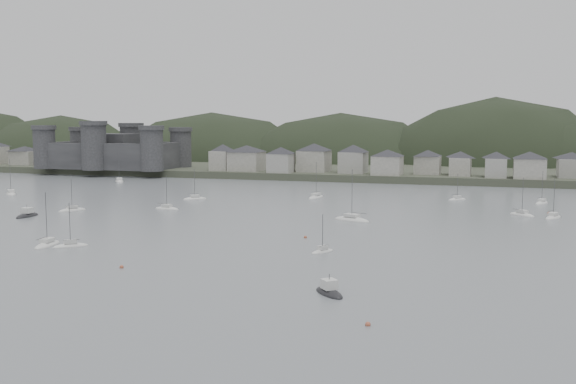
% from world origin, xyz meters
% --- Properties ---
extents(ground, '(900.00, 900.00, 0.00)m').
position_xyz_m(ground, '(0.00, 0.00, 0.00)').
color(ground, slate).
rests_on(ground, ground).
extents(far_shore_land, '(900.00, 250.00, 3.00)m').
position_xyz_m(far_shore_land, '(0.00, 295.00, 1.50)').
color(far_shore_land, '#383D2D').
rests_on(far_shore_land, ground).
extents(forested_ridge, '(851.55, 103.94, 102.57)m').
position_xyz_m(forested_ridge, '(4.83, 269.40, -11.28)').
color(forested_ridge, black).
rests_on(forested_ridge, ground).
extents(castle, '(66.00, 43.00, 20.00)m').
position_xyz_m(castle, '(-120.00, 179.80, 10.96)').
color(castle, '#303033').
rests_on(castle, far_shore_land).
extents(waterfront_town, '(451.48, 28.46, 12.92)m').
position_xyz_m(waterfront_town, '(50.59, 183.34, 8.66)').
color(waterfront_town, gray).
rests_on(waterfront_town, far_shore_land).
extents(moored_fleet, '(254.55, 173.08, 13.99)m').
position_xyz_m(moored_fleet, '(-13.49, 63.44, 0.18)').
color(moored_fleet, silver).
rests_on(moored_fleet, ground).
extents(motor_launch_near, '(6.50, 6.92, 3.69)m').
position_xyz_m(motor_launch_near, '(31.14, -2.60, 0.30)').
color(motor_launch_near, black).
rests_on(motor_launch_near, ground).
extents(motor_launch_far, '(3.90, 8.91, 4.06)m').
position_xyz_m(motor_launch_far, '(-63.91, 49.67, 0.29)').
color(motor_launch_far, black).
rests_on(motor_launch_far, ground).
extents(mooring_buoys, '(106.15, 113.95, 0.70)m').
position_xyz_m(mooring_buoys, '(42.56, 38.42, 0.15)').
color(mooring_buoys, '#AE563A').
rests_on(mooring_buoys, ground).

